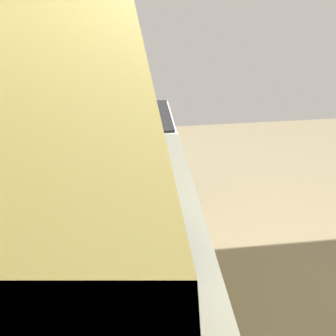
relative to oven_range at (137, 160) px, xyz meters
name	(u,v)px	position (x,y,z in m)	size (l,w,h in m)	color
ground_plane	(305,312)	(-1.39, -1.09, -0.46)	(6.01, 6.01, 0.00)	brown
wall_back	(50,144)	(-1.39, 0.38, 0.95)	(3.88, 0.12, 2.83)	beige
upper_cabinets	(81,106)	(-1.80, 0.16, 1.29)	(1.84, 0.32, 0.59)	#D7C671
oven_range	(137,160)	(0.00, 0.00, 0.00)	(0.68, 0.66, 1.07)	#B7BABF
microwave	(140,231)	(-1.58, 0.02, 0.59)	(0.47, 0.35, 0.31)	#B7BABF
kettle	(144,161)	(-0.84, -0.03, 0.50)	(0.18, 0.13, 0.15)	red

